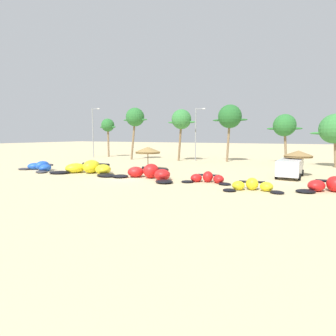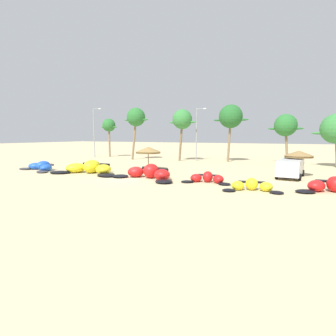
% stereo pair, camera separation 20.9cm
% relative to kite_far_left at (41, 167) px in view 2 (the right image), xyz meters
% --- Properties ---
extents(ground_plane, '(260.00, 260.00, 0.00)m').
position_rel_kite_far_left_xyz_m(ground_plane, '(13.13, -0.46, -0.44)').
color(ground_plane, '#C6B284').
extents(kite_far_left, '(6.27, 3.70, 1.14)m').
position_rel_kite_far_left_xyz_m(kite_far_left, '(0.00, 0.00, 0.00)').
color(kite_far_left, '#333338').
rests_on(kite_far_left, ground).
extents(kite_left, '(8.79, 4.44, 1.49)m').
position_rel_kite_far_left_xyz_m(kite_left, '(7.36, 0.48, 0.13)').
color(kite_left, black).
rests_on(kite_left, ground).
extents(kite_left_of_center, '(7.55, 4.12, 1.45)m').
position_rel_kite_far_left_xyz_m(kite_left_of_center, '(15.18, 0.24, 0.12)').
color(kite_left_of_center, black).
rests_on(kite_left_of_center, ground).
extents(kite_center, '(4.71, 2.36, 1.00)m').
position_rel_kite_far_left_xyz_m(kite_center, '(21.11, 0.60, -0.05)').
color(kite_center, black).
rests_on(kite_center, ground).
extents(kite_right_of_center, '(4.62, 2.65, 0.97)m').
position_rel_kite_far_left_xyz_m(kite_right_of_center, '(25.37, -1.37, -0.06)').
color(kite_right_of_center, black).
rests_on(kite_right_of_center, ground).
extents(kite_right, '(6.00, 3.04, 1.19)m').
position_rel_kite_far_left_xyz_m(kite_right, '(31.13, 0.64, 0.02)').
color(kite_right, black).
rests_on(kite_right, ground).
extents(beach_umbrella_near_van, '(3.19, 3.19, 2.87)m').
position_rel_kite_far_left_xyz_m(beach_umbrella_near_van, '(11.59, 6.34, 2.02)').
color(beach_umbrella_near_van, brown).
rests_on(beach_umbrella_near_van, ground).
extents(beach_umbrella_middle, '(2.93, 2.93, 2.69)m').
position_rel_kite_far_left_xyz_m(beach_umbrella_middle, '(28.46, 8.78, 1.88)').
color(beach_umbrella_middle, brown).
rests_on(beach_umbrella_middle, ground).
extents(parked_van, '(2.62, 5.47, 1.84)m').
position_rel_kite_far_left_xyz_m(parked_van, '(27.80, 7.27, 0.66)').
color(parked_van, silver).
rests_on(parked_van, ground).
extents(palm_leftmost, '(3.84, 2.56, 7.58)m').
position_rel_kite_far_left_xyz_m(palm_leftmost, '(-5.86, 20.83, 5.71)').
color(palm_leftmost, '#7F6647').
rests_on(palm_leftmost, ground).
extents(palm_left, '(4.84, 3.23, 9.07)m').
position_rel_kite_far_left_xyz_m(palm_left, '(2.42, 17.85, 6.91)').
color(palm_left, '#7F6647').
rests_on(palm_left, ground).
extents(palm_left_of_gap, '(4.93, 3.29, 8.60)m').
position_rel_kite_far_left_xyz_m(palm_left_of_gap, '(10.60, 19.32, 6.42)').
color(palm_left_of_gap, brown).
rests_on(palm_left_of_gap, ground).
extents(palm_center_left, '(5.64, 3.76, 9.19)m').
position_rel_kite_far_left_xyz_m(palm_center_left, '(18.23, 21.20, 6.80)').
color(palm_center_left, '#7F6647').
rests_on(palm_center_left, ground).
extents(palm_center_right, '(4.99, 3.33, 7.46)m').
position_rel_kite_far_left_xyz_m(palm_center_right, '(26.37, 21.81, 5.29)').
color(palm_center_right, '#7F6647').
rests_on(palm_center_right, ground).
extents(palm_right_of_gap, '(5.90, 3.93, 7.13)m').
position_rel_kite_far_left_xyz_m(palm_right_of_gap, '(32.66, 19.34, 4.68)').
color(palm_right_of_gap, '#7F6647').
rests_on(palm_right_of_gap, ground).
extents(lamppost_west, '(1.90, 0.24, 9.50)m').
position_rel_kite_far_left_xyz_m(lamppost_west, '(-7.73, 18.74, 4.87)').
color(lamppost_west, gray).
rests_on(lamppost_west, ground).
extents(lamppost_west_center, '(1.75, 0.24, 8.79)m').
position_rel_kite_far_left_xyz_m(lamppost_west_center, '(12.84, 20.51, 4.49)').
color(lamppost_west_center, gray).
rests_on(lamppost_west_center, ground).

